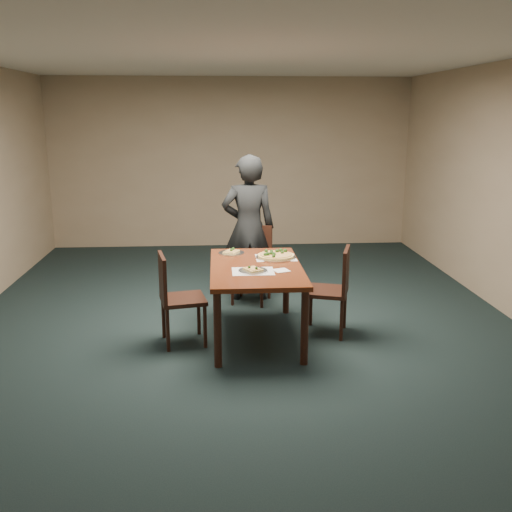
{
  "coord_description": "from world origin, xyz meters",
  "views": [
    {
      "loc": [
        -0.25,
        -5.63,
        2.23
      ],
      "look_at": [
        0.13,
        -0.18,
        0.85
      ],
      "focal_mm": 40.0,
      "sensor_mm": 36.0,
      "label": 1
    }
  ],
  "objects": [
    {
      "name": "slice_plate_near",
      "position": [
        0.09,
        -0.39,
        0.76
      ],
      "size": [
        0.28,
        0.28,
        0.06
      ],
      "color": "silver",
      "rests_on": "dining_table"
    },
    {
      "name": "ground",
      "position": [
        0.0,
        0.0,
        0.0
      ],
      "size": [
        8.0,
        8.0,
        0.0
      ],
      "primitive_type": "plane",
      "color": "black",
      "rests_on": "ground"
    },
    {
      "name": "placemat_near",
      "position": [
        0.09,
        -0.38,
        0.75
      ],
      "size": [
        0.4,
        0.3,
        0.0
      ],
      "primitive_type": "cube",
      "color": "white",
      "rests_on": "dining_table"
    },
    {
      "name": "placemat_main",
      "position": [
        0.36,
        0.12,
        0.75
      ],
      "size": [
        0.42,
        0.32,
        0.0
      ],
      "primitive_type": "cube",
      "color": "white",
      "rests_on": "dining_table"
    },
    {
      "name": "diner",
      "position": [
        0.13,
        1.08,
        0.88
      ],
      "size": [
        0.64,
        0.43,
        1.76
      ],
      "primitive_type": "imported",
      "rotation": [
        0.0,
        0.0,
        3.15
      ],
      "color": "black",
      "rests_on": "ground"
    },
    {
      "name": "napkin",
      "position": [
        0.36,
        -0.38,
        0.75
      ],
      "size": [
        0.18,
        0.18,
        0.01
      ],
      "primitive_type": "cube",
      "rotation": [
        0.0,
        0.0,
        0.35
      ],
      "color": "white",
      "rests_on": "dining_table"
    },
    {
      "name": "pizza_pan",
      "position": [
        0.36,
        0.13,
        0.77
      ],
      "size": [
        0.42,
        0.42,
        0.07
      ],
      "color": "silver",
      "rests_on": "dining_table"
    },
    {
      "name": "dining_table",
      "position": [
        0.13,
        -0.18,
        0.66
      ],
      "size": [
        0.9,
        1.5,
        0.75
      ],
      "color": "#512110",
      "rests_on": "ground"
    },
    {
      "name": "chair_left",
      "position": [
        -0.67,
        -0.3,
        0.52
      ],
      "size": [
        0.5,
        0.5,
        0.91
      ],
      "rotation": [
        0.0,
        0.0,
        1.77
      ],
      "color": "black",
      "rests_on": "ground"
    },
    {
      "name": "room_shell",
      "position": [
        0.0,
        0.0,
        1.74
      ],
      "size": [
        8.0,
        8.0,
        8.0
      ],
      "color": "tan",
      "rests_on": "ground"
    },
    {
      "name": "chair_right",
      "position": [
        0.93,
        -0.15,
        0.52
      ],
      "size": [
        0.53,
        0.53,
        0.91
      ],
      "rotation": [
        0.0,
        0.0,
        -1.88
      ],
      "color": "black",
      "rests_on": "ground"
    },
    {
      "name": "chair_far",
      "position": [
        0.17,
        1.0,
        0.52
      ],
      "size": [
        0.53,
        0.53,
        0.91
      ],
      "rotation": [
        0.0,
        0.0,
        -0.33
      ],
      "color": "black",
      "rests_on": "ground"
    },
    {
      "name": "slice_plate_far",
      "position": [
        -0.1,
        0.35,
        0.76
      ],
      "size": [
        0.28,
        0.28,
        0.06
      ],
      "color": "silver",
      "rests_on": "dining_table"
    }
  ]
}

